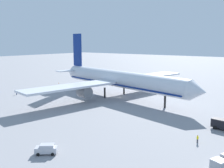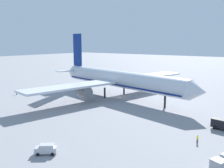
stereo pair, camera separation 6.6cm
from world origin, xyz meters
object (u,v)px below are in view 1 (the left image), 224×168
Objects in this scene: airliner at (117,79)px; traffic_cone_1 at (59,83)px; ground_worker_1 at (198,139)px; traffic_cone_2 at (102,76)px; ground_worker_0 at (17,93)px; service_van at (46,149)px; baggage_cart_1 at (120,78)px.

airliner reaches higher than traffic_cone_1.
ground_worker_1 reaches higher than traffic_cone_1.
traffic_cone_1 and traffic_cone_2 have the same top height.
ground_worker_0 reaches higher than traffic_cone_1.
airliner is 139.32× the size of traffic_cone_2.
ground_worker_1 reaches higher than traffic_cone_2.
airliner is 17.38× the size of service_van.
baggage_cart_1 is 5.55× the size of traffic_cone_2.
ground_worker_1 is at bearing -22.95° from traffic_cone_1.
service_van is 2.56× the size of ground_worker_1.
traffic_cone_1 is 35.24m from traffic_cone_2.
ground_worker_0 is 30.69m from traffic_cone_1.
baggage_cart_1 is 34.83m from traffic_cone_1.
service_van is 1.44× the size of baggage_cart_1.
service_van reaches higher than ground_worker_0.
baggage_cart_1 is 94.00m from ground_worker_1.
baggage_cart_1 is 1.77× the size of ground_worker_1.
ground_worker_1 is 109.55m from traffic_cone_2.
ground_worker_1 is (21.51, 23.07, -0.15)m from service_van.
airliner is 41.72m from ground_worker_0.
ground_worker_0 is at bearing -98.74° from baggage_cart_1.
traffic_cone_1 is (-17.24, -30.26, -0.48)m from baggage_cart_1.
ground_worker_1 is (41.08, -27.76, -6.11)m from airliner.
service_van is 112.59m from traffic_cone_2.
ground_worker_0 is 1.03× the size of ground_worker_1.
traffic_cone_2 is at bearing 123.41° from service_van.
baggage_cart_1 is 1.72× the size of ground_worker_0.
airliner is 60.88m from traffic_cone_2.
service_van is 2.49× the size of ground_worker_0.
baggage_cart_1 is 60.58m from ground_worker_0.
ground_worker_1 is at bearing -40.34° from traffic_cone_2.
airliner reaches higher than traffic_cone_2.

